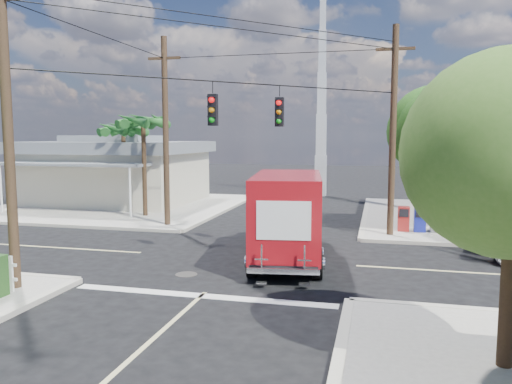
% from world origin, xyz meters
% --- Properties ---
extents(ground, '(120.00, 120.00, 0.00)m').
position_xyz_m(ground, '(0.00, 0.00, 0.00)').
color(ground, black).
rests_on(ground, ground).
extents(sidewalk_ne, '(14.12, 14.12, 0.14)m').
position_xyz_m(sidewalk_ne, '(10.88, 10.88, 0.07)').
color(sidewalk_ne, '#9D988E').
rests_on(sidewalk_ne, ground).
extents(sidewalk_nw, '(14.12, 14.12, 0.14)m').
position_xyz_m(sidewalk_nw, '(-10.88, 10.88, 0.07)').
color(sidewalk_nw, '#9D988E').
rests_on(sidewalk_nw, ground).
extents(road_markings, '(32.00, 32.00, 0.01)m').
position_xyz_m(road_markings, '(0.00, -1.47, 0.01)').
color(road_markings, beige).
rests_on(road_markings, ground).
extents(building_nw, '(10.80, 10.20, 4.30)m').
position_xyz_m(building_nw, '(-12.00, 12.46, 2.22)').
color(building_nw, beige).
rests_on(building_nw, sidewalk_nw).
extents(radio_tower, '(0.80, 0.80, 17.00)m').
position_xyz_m(radio_tower, '(0.50, 20.00, 5.64)').
color(radio_tower, silver).
rests_on(radio_tower, ground).
extents(tree_ne_front, '(4.21, 4.14, 6.66)m').
position_xyz_m(tree_ne_front, '(7.21, 6.76, 4.77)').
color(tree_ne_front, '#422D1C').
rests_on(tree_ne_front, sidewalk_ne).
extents(tree_ne_back, '(3.77, 3.66, 5.82)m').
position_xyz_m(tree_ne_back, '(9.81, 8.96, 4.19)').
color(tree_ne_back, '#422D1C').
rests_on(tree_ne_back, sidewalk_ne).
extents(palm_nw_front, '(3.01, 3.08, 5.59)m').
position_xyz_m(palm_nw_front, '(-7.50, 7.50, 5.04)').
color(palm_nw_front, '#422D1C').
rests_on(palm_nw_front, sidewalk_nw).
extents(palm_nw_back, '(3.01, 3.08, 5.19)m').
position_xyz_m(palm_nw_back, '(-9.50, 9.00, 4.67)').
color(palm_nw_back, '#422D1C').
rests_on(palm_nw_back, sidewalk_nw).
extents(utility_poles, '(12.00, 10.68, 9.00)m').
position_xyz_m(utility_poles, '(-1.58, 1.60, 4.67)').
color(utility_poles, '#473321').
rests_on(utility_poles, ground).
extents(vending_boxes, '(1.90, 0.50, 1.10)m').
position_xyz_m(vending_boxes, '(6.50, 6.20, 0.69)').
color(vending_boxes, '#A6201D').
rests_on(vending_boxes, sidewalk_ne).
extents(delivery_truck, '(3.12, 7.35, 3.09)m').
position_xyz_m(delivery_truck, '(1.57, 0.36, 1.57)').
color(delivery_truck, black).
rests_on(delivery_truck, ground).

